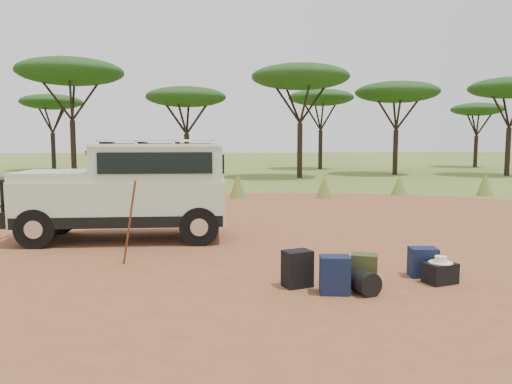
{
  "coord_description": "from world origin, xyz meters",
  "views": [
    {
      "loc": [
        -1.28,
        -8.5,
        2.04
      ],
      "look_at": [
        -0.19,
        1.31,
        1.0
      ],
      "focal_mm": 35.0,
      "sensor_mm": 36.0,
      "label": 1
    }
  ],
  "objects": [
    {
      "name": "ground",
      "position": [
        0.0,
        0.0,
        0.0
      ],
      "size": [
        140.0,
        140.0,
        0.0
      ],
      "primitive_type": "plane",
      "color": "#566524",
      "rests_on": "ground"
    },
    {
      "name": "dirt_clearing",
      "position": [
        0.0,
        0.0,
        0.0
      ],
      "size": [
        23.0,
        23.0,
        0.01
      ],
      "primitive_type": "cylinder",
      "color": "brown",
      "rests_on": "ground"
    },
    {
      "name": "grass_fringe",
      "position": [
        0.12,
        8.67,
        0.4
      ],
      "size": [
        36.6,
        1.6,
        0.9
      ],
      "color": "#566524",
      "rests_on": "ground"
    },
    {
      "name": "acacia_treeline",
      "position": [
        0.75,
        19.81,
        4.87
      ],
      "size": [
        46.7,
        13.2,
        6.26
      ],
      "color": "black",
      "rests_on": "ground"
    },
    {
      "name": "safari_vehicle",
      "position": [
        -2.69,
        1.8,
        0.99
      ],
      "size": [
        4.29,
        1.8,
        2.04
      ],
      "rotation": [
        0.0,
        0.0,
        -0.03
      ],
      "color": "#B4CCAE",
      "rests_on": "ground"
    },
    {
      "name": "walking_staff",
      "position": [
        -2.43,
        -0.38,
        0.7
      ],
      "size": [
        0.29,
        0.24,
        1.4
      ],
      "primitive_type": "cylinder",
      "rotation": [
        0.22,
        0.0,
        0.9
      ],
      "color": "brown",
      "rests_on": "ground"
    },
    {
      "name": "backpack_black",
      "position": [
        0.03,
        -1.86,
        0.26
      ],
      "size": [
        0.44,
        0.38,
        0.51
      ],
      "primitive_type": "cube",
      "rotation": [
        0.0,
        0.0,
        0.32
      ],
      "color": "black",
      "rests_on": "ground"
    },
    {
      "name": "backpack_navy",
      "position": [
        0.47,
        -2.23,
        0.26
      ],
      "size": [
        0.43,
        0.34,
        0.51
      ],
      "primitive_type": "cube",
      "rotation": [
        0.0,
        0.0,
        -0.16
      ],
      "color": "#111A38",
      "rests_on": "ground"
    },
    {
      "name": "backpack_olive",
      "position": [
        0.93,
        -2.04,
        0.24
      ],
      "size": [
        0.42,
        0.36,
        0.48
      ],
      "primitive_type": "cube",
      "rotation": [
        0.0,
        0.0,
        -0.38
      ],
      "color": "#36401D",
      "rests_on": "ground"
    },
    {
      "name": "duffel_navy",
      "position": [
        1.99,
        -1.56,
        0.22
      ],
      "size": [
        0.43,
        0.34,
        0.44
      ],
      "primitive_type": "cube",
      "rotation": [
        0.0,
        0.0,
        -0.12
      ],
      "color": "#111A38",
      "rests_on": "ground"
    },
    {
      "name": "hard_case",
      "position": [
        2.08,
        -1.93,
        0.15
      ],
      "size": [
        0.49,
        0.41,
        0.3
      ],
      "primitive_type": "cube",
      "rotation": [
        0.0,
        0.0,
        0.29
      ],
      "color": "black",
      "rests_on": "ground"
    },
    {
      "name": "stuff_sack",
      "position": [
        0.85,
        -2.3,
        0.16
      ],
      "size": [
        0.4,
        0.4,
        0.32
      ],
      "primitive_type": "cylinder",
      "rotation": [
        1.57,
        0.0,
        0.3
      ],
      "color": "black",
      "rests_on": "ground"
    },
    {
      "name": "safari_hat",
      "position": [
        2.08,
        -1.93,
        0.34
      ],
      "size": [
        0.33,
        0.33,
        0.1
      ],
      "color": "beige",
      "rests_on": "hard_case"
    }
  ]
}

